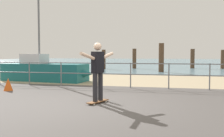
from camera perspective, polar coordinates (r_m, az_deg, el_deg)
ground_plane at (r=6.52m, az=-6.26°, el=-9.42°), size 24.00×10.00×0.04m
beach_strip at (r=14.23m, az=4.48°, el=-2.47°), size 24.00×6.00×0.04m
sea_surface at (r=42.08m, az=10.22°, el=1.33°), size 72.00×50.00×0.04m
railing_fence at (r=11.35m, az=-7.44°, el=-0.44°), size 13.77×0.05×1.05m
sailboat at (r=13.88m, az=-13.82°, el=-0.56°), size 5.04×1.87×4.74m
skateboard at (r=7.55m, az=-3.07°, el=-7.13°), size 0.48×0.82×0.08m
skateboarder at (r=7.44m, az=-3.09°, el=0.08°), size 0.62×1.38×1.65m
groyne_post_0 at (r=23.88m, az=-1.81°, el=1.99°), size 0.35×0.35×1.76m
groyne_post_1 at (r=24.49m, az=4.85°, el=2.13°), size 0.36×0.36×1.85m
groyne_post_2 at (r=20.19m, az=10.60°, el=2.30°), size 0.40×0.40×2.19m
groyne_post_3 at (r=25.85m, az=16.99°, el=2.03°), size 0.39×0.39×1.83m
groyne_post_4 at (r=26.09m, az=22.77°, el=1.83°), size 0.33×0.33×1.74m
traffic_cone at (r=10.75m, az=-21.52°, el=-3.25°), size 0.36×0.36×0.50m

